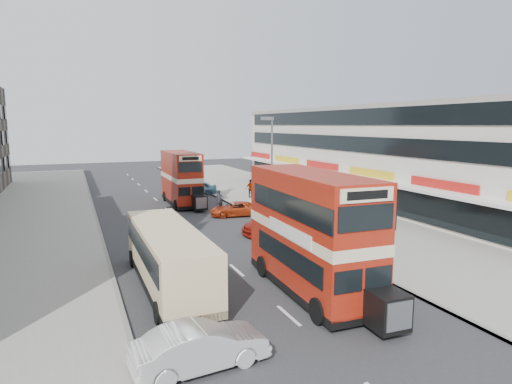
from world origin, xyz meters
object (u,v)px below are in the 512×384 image
coach (168,255)px  car_right_a (279,223)px  pedestrian_near (311,213)px  bus_second (181,178)px  cyclist (219,207)px  bus_main (312,232)px  car_right_b (235,209)px  street_lamp (271,161)px  car_left_front (200,347)px  car_right_c (197,188)px  pedestrian_far (250,188)px

coach → car_right_a: bearing=37.9°
car_right_a → pedestrian_near: pedestrian_near is taller
bus_second → cyclist: (1.72, -6.23, -1.82)m
bus_main → coach: bearing=-26.3°
car_right_b → bus_main: bearing=-0.8°
street_lamp → bus_main: street_lamp is taller
bus_second → coach: 21.80m
coach → bus_second: bearing=75.1°
bus_main → car_left_front: (-6.34, -4.24, -2.07)m
car_right_b → car_right_c: size_ratio=1.01×
car_left_front → car_right_b: bearing=-28.0°
bus_main → car_right_c: 29.36m
car_right_a → street_lamp: bearing=166.1°
bus_main → car_right_b: (2.59, 17.11, -2.19)m
coach → car_right_a: (9.09, 7.10, -0.77)m
pedestrian_near → pedestrian_far: 13.35m
bus_main → car_right_a: 10.92m
pedestrian_near → cyclist: size_ratio=0.82×
street_lamp → car_right_a: (-1.17, -3.88, -4.03)m
bus_second → pedestrian_near: (6.64, -12.91, -1.50)m
bus_main → coach: size_ratio=0.98×
car_right_b → car_right_a: bearing=13.5°
coach → pedestrian_far: size_ratio=5.34×
street_lamp → car_right_b: 5.49m
bus_main → car_right_c: bearing=-93.2°
bus_second → car_right_b: bearing=112.2°
bus_main → pedestrian_near: bus_main is taller
street_lamp → pedestrian_far: bearing=76.5°
pedestrian_near → car_right_c: bearing=-87.2°
car_right_a → car_right_c: size_ratio=1.24×
bus_second → pedestrian_near: bus_second is taller
car_right_c → pedestrian_near: bearing=19.5°
car_right_a → pedestrian_far: pedestrian_far is taller
pedestrian_near → car_left_front: bearing=41.4°
bus_main → coach: 6.71m
car_right_b → car_right_c: car_right_c is taller
cyclist → car_left_front: bearing=-113.3°
car_right_b → cyclist: size_ratio=1.98×
bus_main → car_right_a: (3.28, 10.22, -2.02)m
coach → car_right_a: coach is taller
car_right_a → pedestrian_near: bearing=111.3°
car_right_a → cyclist: (-1.80, 7.73, -0.04)m
street_lamp → bus_second: 11.33m
pedestrian_near → car_right_a: bearing=9.2°
street_lamp → cyclist: (-2.97, 3.84, -4.07)m
bus_main → car_right_a: size_ratio=1.85×
car_right_b → pedestrian_far: 8.68m
coach → car_right_c: (8.42, 26.05, -0.82)m
pedestrian_far → cyclist: 8.63m
coach → bus_main: bearing=-28.3°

